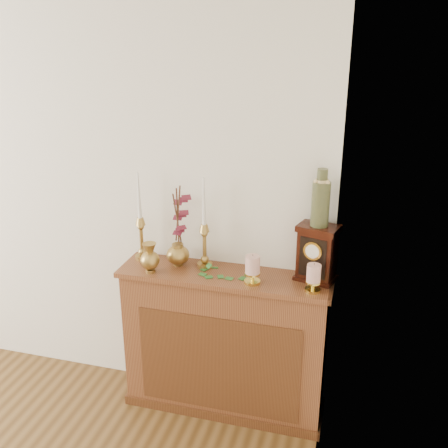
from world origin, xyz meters
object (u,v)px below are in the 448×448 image
(candlestick_center, at_px, (204,239))
(mantel_clock, at_px, (317,254))
(candlestick_left, at_px, (141,232))
(ginger_jar, at_px, (181,227))
(ceramic_vase, at_px, (321,201))
(bud_vase, at_px, (150,258))

(candlestick_center, xyz_separation_m, mantel_clock, (0.65, 0.00, -0.02))
(candlestick_left, distance_m, ginger_jar, 0.26)
(candlestick_center, relative_size, ceramic_vase, 1.73)
(bud_vase, bearing_deg, candlestick_left, 126.53)
(candlestick_left, xyz_separation_m, mantel_clock, (1.05, -0.01, -0.02))
(candlestick_left, bearing_deg, mantel_clock, -0.32)
(bud_vase, bearing_deg, candlestick_center, 29.49)
(candlestick_left, bearing_deg, bud_vase, -53.47)
(candlestick_left, relative_size, bud_vase, 3.01)
(mantel_clock, height_order, ceramic_vase, ceramic_vase)
(bud_vase, distance_m, ceramic_vase, 1.02)
(candlestick_center, distance_m, mantel_clock, 0.65)
(bud_vase, bearing_deg, ginger_jar, 53.49)
(bud_vase, distance_m, ginger_jar, 0.26)
(candlestick_center, relative_size, mantel_clock, 1.68)
(candlestick_left, height_order, mantel_clock, candlestick_left)
(bud_vase, height_order, ceramic_vase, ceramic_vase)
(bud_vase, xyz_separation_m, ginger_jar, (0.13, 0.17, 0.14))
(candlestick_left, bearing_deg, candlestick_center, -0.97)
(ginger_jar, distance_m, ceramic_vase, 0.84)
(candlestick_center, distance_m, ceramic_vase, 0.71)
(mantel_clock, bearing_deg, candlestick_left, -164.96)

